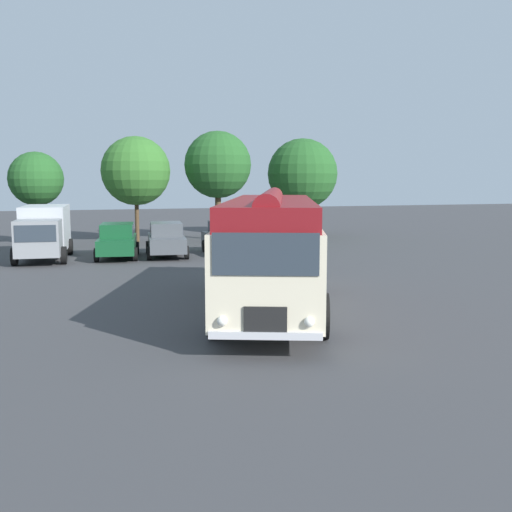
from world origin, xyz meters
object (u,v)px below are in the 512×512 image
(vintage_bus, at_px, (271,245))
(box_van, at_px, (44,230))
(car_near_left, at_px, (117,240))
(car_mid_left, at_px, (166,239))
(car_mid_right, at_px, (229,238))

(vintage_bus, relative_size, box_van, 1.75)
(car_near_left, bearing_deg, box_van, 168.78)
(car_mid_left, distance_m, car_mid_right, 3.16)
(vintage_bus, xyz_separation_m, car_mid_left, (-1.06, 13.12, -1.05))
(car_near_left, relative_size, box_van, 0.74)
(vintage_bus, height_order, box_van, vintage_bus)
(car_mid_left, xyz_separation_m, car_mid_right, (3.15, -0.15, 0.00))
(car_mid_left, relative_size, car_mid_right, 1.00)
(car_near_left, height_order, car_mid_right, same)
(car_mid_right, xyz_separation_m, box_van, (-8.85, 0.89, 0.52))
(car_near_left, height_order, box_van, box_van)
(vintage_bus, bearing_deg, car_mid_left, 94.63)
(car_near_left, height_order, car_mid_left, same)
(car_near_left, bearing_deg, vintage_bus, -75.49)
(vintage_bus, bearing_deg, car_near_left, 104.51)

